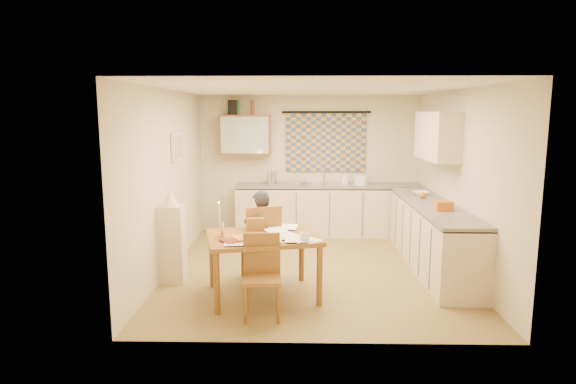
{
  "coord_description": "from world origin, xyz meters",
  "views": [
    {
      "loc": [
        -0.21,
        -6.57,
        2.17
      ],
      "look_at": [
        -0.35,
        0.2,
        1.07
      ],
      "focal_mm": 30.0,
      "sensor_mm": 36.0,
      "label": 1
    }
  ],
  "objects_px": {
    "dining_table": "(263,265)",
    "chair_far": "(261,257)",
    "counter_right": "(432,236)",
    "stove": "(454,259)",
    "counter_back": "(328,210)",
    "shelf_stand": "(172,244)",
    "person": "(261,236)"
  },
  "relations": [
    {
      "from": "counter_right",
      "to": "shelf_stand",
      "type": "xyz_separation_m",
      "value": [
        -3.54,
        -0.66,
        0.05
      ]
    },
    {
      "from": "counter_back",
      "to": "person",
      "type": "relative_size",
      "value": 2.73
    },
    {
      "from": "counter_back",
      "to": "dining_table",
      "type": "height_order",
      "value": "counter_back"
    },
    {
      "from": "dining_table",
      "to": "chair_far",
      "type": "height_order",
      "value": "chair_far"
    },
    {
      "from": "dining_table",
      "to": "shelf_stand",
      "type": "xyz_separation_m",
      "value": [
        -1.22,
        0.49,
        0.13
      ]
    },
    {
      "from": "shelf_stand",
      "to": "chair_far",
      "type": "bearing_deg",
      "value": 3.01
    },
    {
      "from": "counter_right",
      "to": "shelf_stand",
      "type": "distance_m",
      "value": 3.6
    },
    {
      "from": "person",
      "to": "shelf_stand",
      "type": "distance_m",
      "value": 1.16
    },
    {
      "from": "counter_back",
      "to": "shelf_stand",
      "type": "xyz_separation_m",
      "value": [
        -2.19,
        -2.5,
        0.05
      ]
    },
    {
      "from": "counter_back",
      "to": "stove",
      "type": "height_order",
      "value": "counter_back"
    },
    {
      "from": "counter_back",
      "to": "stove",
      "type": "distance_m",
      "value": 3.14
    },
    {
      "from": "stove",
      "to": "person",
      "type": "distance_m",
      "value": 2.42
    },
    {
      "from": "counter_right",
      "to": "chair_far",
      "type": "distance_m",
      "value": 2.47
    },
    {
      "from": "counter_right",
      "to": "person",
      "type": "xyz_separation_m",
      "value": [
        -2.39,
        -0.63,
        0.15
      ]
    },
    {
      "from": "counter_right",
      "to": "dining_table",
      "type": "xyz_separation_m",
      "value": [
        -2.32,
        -1.15,
        -0.07
      ]
    },
    {
      "from": "stove",
      "to": "shelf_stand",
      "type": "height_order",
      "value": "shelf_stand"
    },
    {
      "from": "counter_right",
      "to": "shelf_stand",
      "type": "height_order",
      "value": "shelf_stand"
    },
    {
      "from": "dining_table",
      "to": "shelf_stand",
      "type": "relative_size",
      "value": 1.45
    },
    {
      "from": "counter_back",
      "to": "person",
      "type": "bearing_deg",
      "value": -112.71
    },
    {
      "from": "stove",
      "to": "shelf_stand",
      "type": "xyz_separation_m",
      "value": [
        -3.54,
        0.32,
        0.09
      ]
    },
    {
      "from": "dining_table",
      "to": "person",
      "type": "xyz_separation_m",
      "value": [
        -0.06,
        0.53,
        0.22
      ]
    },
    {
      "from": "person",
      "to": "shelf_stand",
      "type": "xyz_separation_m",
      "value": [
        -1.15,
        -0.04,
        -0.1
      ]
    },
    {
      "from": "chair_far",
      "to": "shelf_stand",
      "type": "distance_m",
      "value": 1.16
    },
    {
      "from": "chair_far",
      "to": "shelf_stand",
      "type": "height_order",
      "value": "chair_far"
    },
    {
      "from": "chair_far",
      "to": "person",
      "type": "relative_size",
      "value": 0.84
    },
    {
      "from": "chair_far",
      "to": "counter_right",
      "type": "bearing_deg",
      "value": 175.14
    },
    {
      "from": "counter_right",
      "to": "stove",
      "type": "bearing_deg",
      "value": -90.0
    },
    {
      "from": "counter_right",
      "to": "chair_far",
      "type": "xyz_separation_m",
      "value": [
        -2.4,
        -0.6,
        -0.14
      ]
    },
    {
      "from": "dining_table",
      "to": "counter_right",
      "type": "bearing_deg",
      "value": 12.98
    },
    {
      "from": "dining_table",
      "to": "person",
      "type": "distance_m",
      "value": 0.58
    },
    {
      "from": "counter_right",
      "to": "person",
      "type": "height_order",
      "value": "person"
    },
    {
      "from": "dining_table",
      "to": "chair_far",
      "type": "distance_m",
      "value": 0.56
    }
  ]
}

